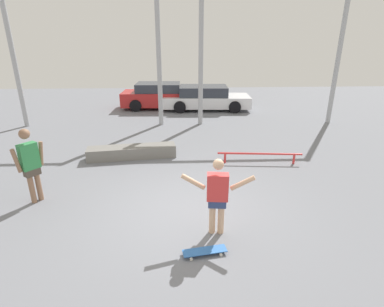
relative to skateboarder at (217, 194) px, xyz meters
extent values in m
plane|color=slate|center=(-0.59, 0.85, -0.86)|extent=(36.00, 36.00, 0.00)
cylinder|color=#DBAD89|center=(-0.08, 0.01, -0.49)|extent=(0.12, 0.12, 0.73)
cylinder|color=#DBAD89|center=(0.08, -0.01, -0.49)|extent=(0.12, 0.12, 0.73)
cube|color=navy|center=(0.00, 0.00, -0.19)|extent=(0.36, 0.22, 0.16)
cube|color=#DB3838|center=(0.00, 0.00, 0.14)|extent=(0.42, 0.24, 0.53)
sphere|color=#DBAD89|center=(0.00, 0.00, 0.60)|extent=(0.20, 0.20, 0.20)
cylinder|color=#DBAD89|center=(-0.45, 0.05, 0.23)|extent=(0.47, 0.14, 0.32)
cylinder|color=#DBAD89|center=(0.45, -0.05, 0.23)|extent=(0.47, 0.14, 0.32)
cube|color=#2D66B2|center=(-0.28, -0.63, -0.79)|extent=(0.81, 0.33, 0.01)
cylinder|color=silver|center=(-0.04, -0.48, -0.83)|extent=(0.06, 0.04, 0.05)
cylinder|color=silver|center=(0.00, -0.69, -0.83)|extent=(0.06, 0.04, 0.05)
cylinder|color=silver|center=(-0.56, -0.57, -0.83)|extent=(0.06, 0.04, 0.05)
cylinder|color=silver|center=(-0.53, -0.78, -0.83)|extent=(0.06, 0.04, 0.05)
cube|color=slate|center=(-2.20, 4.11, -0.67)|extent=(2.82, 0.94, 0.38)
cylinder|color=red|center=(1.75, 3.44, -0.55)|extent=(2.55, 0.28, 0.06)
cylinder|color=red|center=(0.71, 3.54, -0.70)|extent=(0.07, 0.07, 0.31)
cylinder|color=red|center=(2.79, 3.35, -0.70)|extent=(0.07, 0.07, 0.31)
cylinder|color=#A5A8AD|center=(-7.33, 8.08, 1.79)|extent=(0.20, 0.20, 5.30)
cylinder|color=#A5A8AD|center=(-1.46, 8.08, 1.79)|extent=(0.20, 0.20, 5.30)
cylinder|color=#A5A8AD|center=(0.28, 8.08, 1.79)|extent=(0.20, 0.20, 5.30)
cylinder|color=#A5A8AD|center=(6.14, 8.08, 1.79)|extent=(0.20, 0.20, 5.30)
cube|color=red|center=(-1.59, 11.52, -0.32)|extent=(4.28, 1.89, 0.73)
cube|color=#2D333D|center=(-1.76, 11.53, 0.27)|extent=(2.37, 1.69, 0.45)
cylinder|color=black|center=(-0.25, 12.34, -0.55)|extent=(0.62, 0.24, 0.62)
cylinder|color=black|center=(-0.30, 10.62, -0.55)|extent=(0.62, 0.24, 0.62)
cylinder|color=black|center=(-2.87, 12.42, -0.55)|extent=(0.62, 0.24, 0.62)
cylinder|color=black|center=(-2.92, 10.70, -0.55)|extent=(0.62, 0.24, 0.62)
cube|color=white|center=(0.84, 11.08, -0.40)|extent=(4.63, 2.05, 0.57)
cube|color=#2D333D|center=(0.66, 11.08, 0.13)|extent=(2.58, 1.81, 0.50)
cylinder|color=black|center=(2.29, 11.90, -0.55)|extent=(0.63, 0.25, 0.62)
cylinder|color=black|center=(2.20, 10.11, -0.55)|extent=(0.63, 0.25, 0.62)
cylinder|color=black|center=(-0.52, 12.04, -0.55)|extent=(0.63, 0.25, 0.62)
cylinder|color=black|center=(-0.61, 10.25, -0.55)|extent=(0.63, 0.25, 0.62)
cylinder|color=#8C664C|center=(-3.99, 1.49, -0.44)|extent=(0.12, 0.12, 0.83)
cylinder|color=#8C664C|center=(-4.10, 1.36, -0.44)|extent=(0.12, 0.12, 0.83)
cube|color=#4C4238|center=(-4.05, 1.42, -0.10)|extent=(0.35, 0.37, 0.18)
cube|color=#338C4C|center=(-4.05, 1.42, 0.27)|extent=(0.39, 0.42, 0.60)
sphere|color=#8C664C|center=(-4.05, 1.42, 0.79)|extent=(0.23, 0.23, 0.23)
cylinder|color=#8C664C|center=(-3.87, 1.64, 0.25)|extent=(0.17, 0.18, 0.56)
cylinder|color=#8C664C|center=(-4.22, 1.20, 0.25)|extent=(0.17, 0.18, 0.56)
camera|label=1|loc=(-0.71, -4.93, 2.71)|focal=28.00mm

